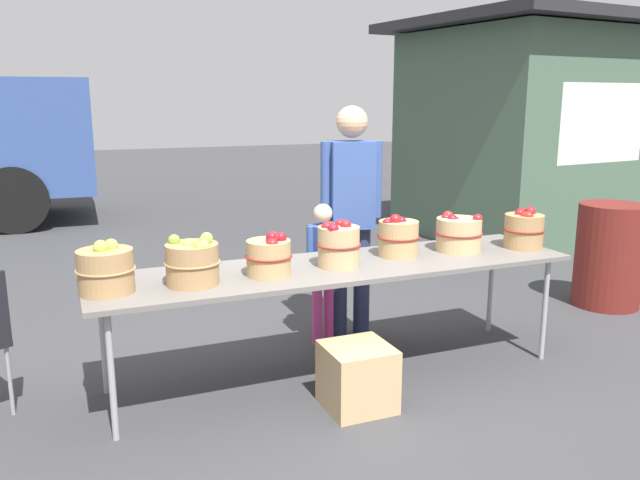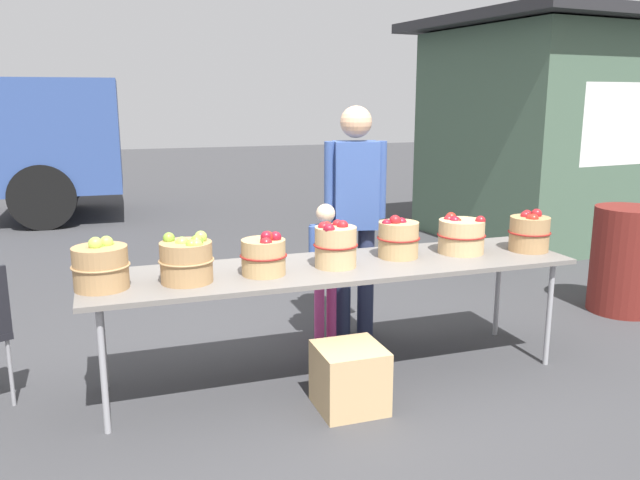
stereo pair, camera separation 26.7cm
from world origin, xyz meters
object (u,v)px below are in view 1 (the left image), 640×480
object	(u,v)px
market_table	(338,270)
apple_basket_red_4	(524,230)
apple_basket_red_0	(269,256)
produce_crate	(357,377)
apple_basket_red_1	(338,245)
vendor_adult	(351,204)
apple_basket_green_1	(193,262)
apple_basket_red_3	(458,233)
trash_barrel	(609,255)
apple_basket_green_0	(106,270)
apple_basket_red_2	(398,237)
child_customer	(323,262)

from	to	relation	value
market_table	apple_basket_red_4	bearing A→B (deg)	-2.37
apple_basket_red_0	produce_crate	distance (m)	0.88
apple_basket_red_1	produce_crate	bearing A→B (deg)	-98.33
vendor_adult	apple_basket_green_1	bearing A→B (deg)	40.55
apple_basket_red_0	apple_basket_red_3	distance (m)	1.41
market_table	apple_basket_red_0	size ratio (longest dim) A/B	10.92
vendor_adult	trash_barrel	bearing A→B (deg)	-172.41
apple_basket_red_4	produce_crate	bearing A→B (deg)	-165.01
apple_basket_red_1	apple_basket_red_4	distance (m)	1.42
trash_barrel	apple_basket_green_0	bearing A→B (deg)	-173.21
apple_basket_red_2	vendor_adult	world-z (taller)	vendor_adult
apple_basket_red_0	trash_barrel	size ratio (longest dim) A/B	0.32
apple_basket_red_1	child_customer	world-z (taller)	child_customer
produce_crate	apple_basket_green_0	bearing A→B (deg)	163.36
apple_basket_red_3	vendor_adult	world-z (taller)	vendor_adult
apple_basket_red_4	child_customer	world-z (taller)	child_customer
apple_basket_red_0	vendor_adult	world-z (taller)	vendor_adult
apple_basket_green_1	produce_crate	size ratio (longest dim) A/B	0.84
market_table	trash_barrel	bearing A→B (deg)	9.00
apple_basket_red_3	child_customer	bearing A→B (deg)	146.01
apple_basket_green_1	trash_barrel	size ratio (longest dim) A/B	0.35
apple_basket_green_0	apple_basket_red_1	world-z (taller)	apple_basket_green_0
vendor_adult	produce_crate	size ratio (longest dim) A/B	4.56
apple_basket_red_1	apple_basket_red_3	bearing A→B (deg)	4.31
apple_basket_green_1	produce_crate	bearing A→B (deg)	-23.48
market_table	child_customer	world-z (taller)	child_customer
produce_crate	trash_barrel	bearing A→B (deg)	17.42
vendor_adult	apple_basket_green_0	bearing A→B (deg)	33.29
apple_basket_red_1	apple_basket_red_3	size ratio (longest dim) A/B	0.90
apple_basket_green_0	apple_basket_red_4	distance (m)	2.81
apple_basket_green_0	apple_basket_red_3	xyz separation A→B (m)	(2.33, 0.10, -0.01)
apple_basket_red_1	trash_barrel	bearing A→B (deg)	9.60
apple_basket_red_2	apple_basket_red_3	xyz separation A→B (m)	(0.46, -0.02, -0.01)
apple_basket_green_1	apple_basket_red_4	bearing A→B (deg)	0.56
vendor_adult	produce_crate	world-z (taller)	vendor_adult
apple_basket_red_3	apple_basket_red_1	bearing A→B (deg)	-175.69
apple_basket_red_1	market_table	bearing A→B (deg)	67.39
market_table	vendor_adult	world-z (taller)	vendor_adult
market_table	apple_basket_red_4	xyz separation A→B (m)	(1.41, -0.06, 0.16)
apple_basket_green_1	apple_basket_red_2	size ratio (longest dim) A/B	1.10
vendor_adult	produce_crate	xyz separation A→B (m)	(-0.46, -1.09, -0.83)
apple_basket_green_1	child_customer	world-z (taller)	child_customer
apple_basket_green_1	produce_crate	world-z (taller)	apple_basket_green_1
apple_basket_red_2	trash_barrel	distance (m)	2.38
apple_basket_green_0	child_customer	size ratio (longest dim) A/B	0.30
apple_basket_red_2	apple_basket_green_0	bearing A→B (deg)	-176.33
apple_basket_red_1	trash_barrel	distance (m)	2.86
apple_basket_green_0	apple_basket_red_1	bearing A→B (deg)	1.07
apple_basket_red_4	trash_barrel	size ratio (longest dim) A/B	0.32
apple_basket_red_0	produce_crate	world-z (taller)	apple_basket_red_0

